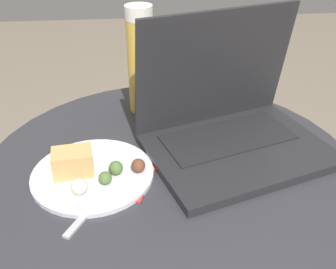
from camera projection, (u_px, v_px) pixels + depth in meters
The scene contains 6 objects.
table at pixel (170, 216), 0.85m from camera, with size 0.74×0.74×0.54m.
napkin at pixel (104, 173), 0.75m from camera, with size 0.22×0.18×0.00m.
laptop at pixel (230, 122), 0.80m from camera, with size 0.41×0.36×0.27m.
beer_glass at pixel (140, 61), 0.90m from camera, with size 0.06×0.06×0.25m.
snack_plate at pixel (90, 171), 0.73m from camera, with size 0.23×0.23×0.06m.
fork at pixel (104, 194), 0.69m from camera, with size 0.11×0.18×0.00m.
Camera 1 is at (-0.06, -0.63, 1.00)m, focal length 42.00 mm.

